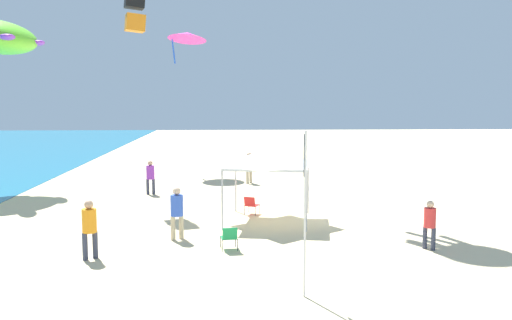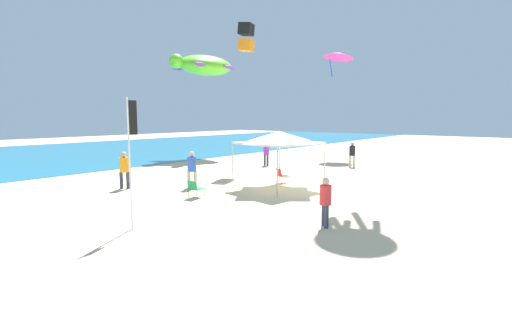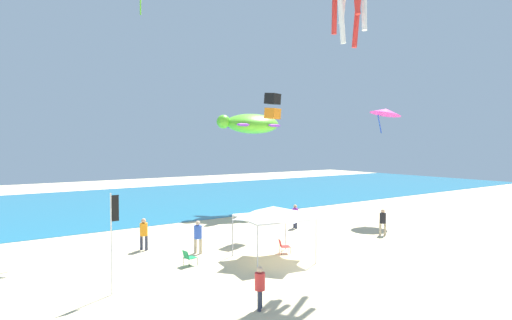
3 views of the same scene
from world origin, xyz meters
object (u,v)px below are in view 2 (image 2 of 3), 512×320
object	(u,v)px
kite_box_black	(246,37)
kite_turtle_lime	(204,65)
person_by_tent	(266,152)
person_kite_handler	(124,167)
person_beachcomber	(352,152)
folding_chair_near_cooler	(195,188)
person_near_umbrella	(325,198)
kite_delta_magenta	(339,55)
banner_flag	(131,151)
canopy_tent	(279,138)
folding_chair_right_of_tent	(282,175)
person_far_stroller	(192,166)

from	to	relation	value
kite_box_black	kite_turtle_lime	bearing A→B (deg)	-130.59
person_by_tent	kite_turtle_lime	distance (m)	11.18
person_kite_handler	person_beachcomber	world-z (taller)	person_kite_handler
folding_chair_near_cooler	person_by_tent	distance (m)	11.55
folding_chair_near_cooler	person_near_umbrella	world-z (taller)	person_near_umbrella
folding_chair_near_cooler	kite_delta_magenta	xyz separation A→B (m)	(19.53, 2.81, 8.63)
person_by_tent	kite_box_black	size ratio (longest dim) A/B	0.93
person_kite_handler	kite_turtle_lime	xyz separation A→B (m)	(13.21, 8.12, 7.16)
kite_delta_magenta	person_kite_handler	bearing A→B (deg)	-71.90
person_beachcomber	banner_flag	bearing A→B (deg)	40.38
canopy_tent	person_beachcomber	xyz separation A→B (m)	(9.93, 0.46, -1.53)
banner_flag	person_near_umbrella	distance (m)	6.55
kite_box_black	kite_delta_magenta	distance (m)	10.85
folding_chair_right_of_tent	person_near_umbrella	world-z (taller)	person_near_umbrella
folding_chair_right_of_tent	banner_flag	xyz separation A→B (m)	(-9.92, -1.02, 2.09)
folding_chair_right_of_tent	kite_turtle_lime	world-z (taller)	kite_turtle_lime
person_kite_handler	person_beachcomber	bearing A→B (deg)	31.69
banner_flag	kite_turtle_lime	size ratio (longest dim) A/B	0.68
kite_turtle_lime	canopy_tent	bearing A→B (deg)	76.45
canopy_tent	folding_chair_right_of_tent	bearing A→B (deg)	28.30
person_far_stroller	kite_turtle_lime	bearing A→B (deg)	98.37
folding_chair_right_of_tent	kite_box_black	size ratio (longest dim) A/B	0.43
canopy_tent	folding_chair_right_of_tent	world-z (taller)	canopy_tent
person_by_tent	person_far_stroller	world-z (taller)	person_far_stroller
person_kite_handler	person_beachcomber	distance (m)	16.06
person_kite_handler	person_beachcomber	size ratio (longest dim) A/B	1.05
person_by_tent	person_beachcomber	size ratio (longest dim) A/B	0.98
folding_chair_right_of_tent	person_by_tent	bearing A→B (deg)	-21.35
person_beachcomber	kite_box_black	xyz separation A→B (m)	(-5.43, 5.56, 8.03)
banner_flag	kite_delta_magenta	xyz separation A→B (m)	(23.91, 4.76, 6.54)
banner_flag	person_far_stroller	bearing A→B (deg)	33.13
folding_chair_right_of_tent	person_kite_handler	bearing A→B (deg)	74.48
kite_turtle_lime	kite_box_black	world-z (taller)	kite_box_black
person_kite_handler	kite_box_black	xyz separation A→B (m)	(9.65, 0.03, 7.98)
kite_turtle_lime	person_near_umbrella	bearing A→B (deg)	73.03
folding_chair_near_cooler	banner_flag	xyz separation A→B (m)	(-4.38, -1.95, 2.09)
canopy_tent	person_near_umbrella	bearing A→B (deg)	-131.32
folding_chair_right_of_tent	person_beachcomber	bearing A→B (deg)	-66.92
person_by_tent	person_far_stroller	size ratio (longest dim) A/B	0.93
folding_chair_near_cooler	person_near_umbrella	xyz separation A→B (m)	(-0.21, -6.73, 0.51)
canopy_tent	kite_box_black	xyz separation A→B (m)	(4.50, 6.02, 6.50)
person_beachcomber	person_near_umbrella	bearing A→B (deg)	59.07
canopy_tent	person_kite_handler	bearing A→B (deg)	130.63
person_by_tent	kite_delta_magenta	world-z (taller)	kite_delta_magenta
banner_flag	person_near_umbrella	xyz separation A→B (m)	(4.17, -4.79, -1.59)
canopy_tent	kite_turtle_lime	size ratio (longest dim) A/B	0.63
canopy_tent	person_by_tent	bearing A→B (deg)	41.70
person_near_umbrella	kite_delta_magenta	world-z (taller)	kite_delta_magenta
folding_chair_right_of_tent	kite_turtle_lime	distance (m)	16.99
person_kite_handler	person_by_tent	xyz separation A→B (m)	(11.60, -0.25, -0.07)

